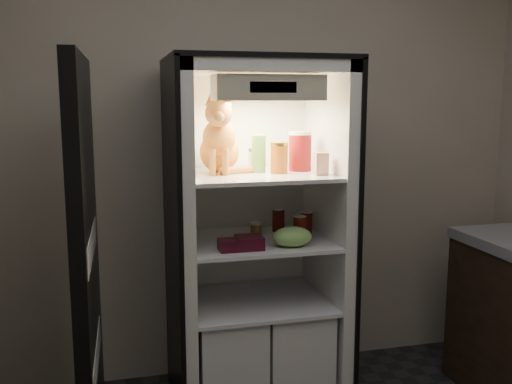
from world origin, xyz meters
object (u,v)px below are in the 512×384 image
salsa_jar (279,158)px  mayo_tub (256,159)px  pepper_jar (300,151)px  soda_can_b (306,223)px  refrigerator (254,263)px  berry_box_left (230,245)px  berry_box_right (249,242)px  grape_bag (292,237)px  parmesan_shaker (259,154)px  condiment_jar (256,230)px  soda_can_c (300,228)px  cream_carton (320,164)px  soda_can_a (278,220)px  tabby_cat (219,143)px

salsa_jar → mayo_tub: bearing=121.1°
pepper_jar → soda_can_b: 0.40m
refrigerator → berry_box_left: 0.36m
berry_box_right → grape_bag: bearing=-2.4°
pepper_jar → mayo_tub: bearing=163.4°
parmesan_shaker → condiment_jar: (-0.01, 0.00, -0.41)m
soda_can_b → berry_box_left: 0.53m
refrigerator → pepper_jar: size_ratio=9.10×
soda_can_c → berry_box_right: (-0.30, -0.11, -0.03)m
mayo_tub → berry_box_right: 0.49m
condiment_jar → berry_box_left: bearing=-131.2°
soda_can_b → soda_can_c: (-0.08, -0.13, 0.00)m
mayo_tub → soda_can_c: 0.43m
mayo_tub → soda_can_b: mayo_tub is taller
mayo_tub → pepper_jar: bearing=-16.6°
refrigerator → salsa_jar: refrigerator is taller
refrigerator → berry_box_right: bearing=-109.2°
soda_can_b → parmesan_shaker: bearing=-173.8°
mayo_tub → berry_box_left: bearing=-125.1°
refrigerator → soda_can_b: 0.36m
cream_carton → soda_can_c: bearing=135.7°
grape_bag → berry_box_left: bearing=179.8°
soda_can_a → grape_bag: size_ratio=0.64×
berry_box_left → soda_can_b: bearing=26.9°
grape_bag → soda_can_b: bearing=56.7°
tabby_cat → grape_bag: tabby_cat is taller
salsa_jar → tabby_cat: bearing=161.0°
parmesan_shaker → tabby_cat: bearing=167.7°
tabby_cat → mayo_tub: (0.21, 0.04, -0.09)m
cream_carton → soda_can_a: cream_carton is taller
tabby_cat → salsa_jar: tabby_cat is taller
refrigerator → parmesan_shaker: bearing=-71.3°
cream_carton → berry_box_left: (-0.47, -0.04, -0.38)m
condiment_jar → parmesan_shaker: bearing=-0.2°
salsa_jar → grape_bag: size_ratio=0.80×
cream_carton → grape_bag: cream_carton is taller
berry_box_left → grape_bag: bearing=-0.2°
parmesan_shaker → grape_bag: 0.47m
pepper_jar → condiment_jar: bearing=-175.9°
grape_bag → cream_carton: bearing=14.1°
condiment_jar → cream_carton: bearing=-30.8°
tabby_cat → soda_can_b: (0.47, -0.01, -0.44)m
soda_can_a → tabby_cat: bearing=-166.8°
soda_can_b → soda_can_c: 0.15m
soda_can_b → grape_bag: bearing=-123.3°
salsa_jar → pepper_jar: size_ratio=0.77×
salsa_jar → berry_box_left: (-0.29, -0.15, -0.40)m
tabby_cat → pepper_jar: 0.43m
soda_can_c → pepper_jar: bearing=72.9°
soda_can_b → pepper_jar: bearing=-164.5°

